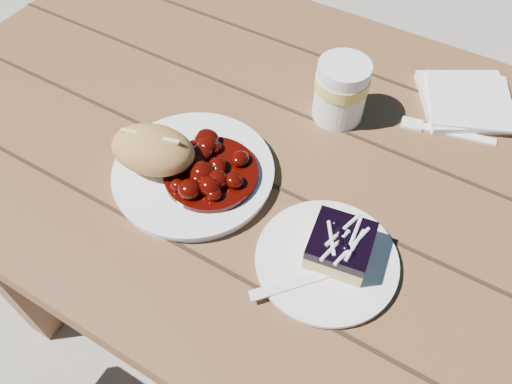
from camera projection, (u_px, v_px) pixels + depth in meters
The scene contains 10 objects.
picnic_table at pixel (454, 286), 0.84m from camera, with size 2.00×1.55×0.75m.
main_plate at pixel (194, 173), 0.77m from camera, with size 0.24×0.24×0.02m, color white.
goulash_stew at pixel (210, 166), 0.74m from camera, with size 0.14×0.14×0.04m, color #390502, non-canonical shape.
bread_roll at pixel (153, 150), 0.74m from camera, with size 0.13×0.09×0.07m, color #B98547.
dessert_plate at pixel (326, 260), 0.68m from camera, with size 0.19×0.19×0.01m, color white.
blueberry_cake at pixel (340, 245), 0.66m from camera, with size 0.09×0.09×0.05m.
fork_dessert at pixel (295, 283), 0.65m from camera, with size 0.03×0.16×0.01m, color white, non-canonical shape.
napkin_stack at pixel (466, 101), 0.87m from camera, with size 0.15×0.15×0.01m, color white.
fork_table at pixel (457, 134), 0.83m from camera, with size 0.03×0.16×0.01m, color white, non-canonical shape.
second_cup at pixel (341, 91), 0.82m from camera, with size 0.09×0.09×0.11m, color white.
Camera 1 is at (-0.09, -0.50, 1.36)m, focal length 35.00 mm.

